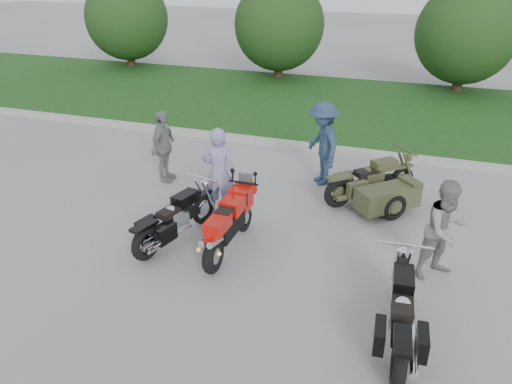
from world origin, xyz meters
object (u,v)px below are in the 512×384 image
(person_grey, at_px, (445,230))
(cruiser_right, at_px, (401,317))
(cruiser_left, at_px, (173,221))
(sportbike_red, at_px, (229,222))
(cruiser_sidecar, at_px, (379,191))
(person_stripe, at_px, (219,173))
(person_denim, at_px, (322,144))
(person_back, at_px, (164,147))

(person_grey, bearing_deg, cruiser_right, -147.50)
(cruiser_left, bearing_deg, cruiser_right, -4.08)
(sportbike_red, distance_m, person_grey, 3.60)
(cruiser_sidecar, height_order, person_grey, person_grey)
(cruiser_right, bearing_deg, cruiser_sidecar, 96.16)
(sportbike_red, height_order, cruiser_right, sportbike_red)
(person_stripe, xyz_separation_m, person_denim, (1.61, 2.21, 0.03))
(person_denim, bearing_deg, person_grey, 7.23)
(cruiser_left, bearing_deg, person_grey, 20.93)
(sportbike_red, height_order, person_back, person_back)
(person_stripe, bearing_deg, person_denim, -134.94)
(person_denim, bearing_deg, person_stripe, -70.35)
(person_grey, height_order, person_back, person_grey)
(cruiser_sidecar, relative_size, person_denim, 1.05)
(person_grey, bearing_deg, person_stripe, 127.27)
(cruiser_left, bearing_deg, person_stripe, 87.24)
(person_denim, bearing_deg, cruiser_left, -64.39)
(cruiser_left, xyz_separation_m, cruiser_right, (4.13, -1.41, 0.02))
(person_stripe, bearing_deg, cruiser_sidecar, -165.57)
(person_grey, relative_size, person_back, 1.01)
(person_grey, distance_m, person_denim, 3.97)
(sportbike_red, xyz_separation_m, cruiser_right, (3.05, -1.46, -0.13))
(cruiser_left, xyz_separation_m, person_denim, (2.00, 3.46, 0.53))
(cruiser_right, distance_m, person_grey, 2.01)
(sportbike_red, distance_m, person_back, 3.49)
(cruiser_right, xyz_separation_m, person_stripe, (-3.73, 2.67, 0.48))
(cruiser_right, height_order, cruiser_sidecar, cruiser_right)
(cruiser_sidecar, bearing_deg, person_stripe, -109.73)
(cruiser_left, height_order, person_back, person_back)
(person_stripe, bearing_deg, cruiser_left, 63.46)
(cruiser_sidecar, bearing_deg, person_denim, -165.92)
(cruiser_left, distance_m, person_back, 2.86)
(cruiser_right, relative_size, person_grey, 1.36)
(person_back, bearing_deg, cruiser_sidecar, -90.14)
(sportbike_red, xyz_separation_m, cruiser_left, (-1.08, -0.04, -0.15))
(sportbike_red, xyz_separation_m, person_stripe, (-0.68, 1.21, 0.35))
(cruiser_right, height_order, person_grey, person_grey)
(person_grey, xyz_separation_m, person_denim, (-2.63, 2.97, 0.11))
(cruiser_left, height_order, cruiser_sidecar, cruiser_sidecar)
(person_denim, xyz_separation_m, person_back, (-3.46, -1.04, -0.12))
(sportbike_red, height_order, person_grey, person_grey)
(cruiser_right, bearing_deg, person_stripe, 140.34)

